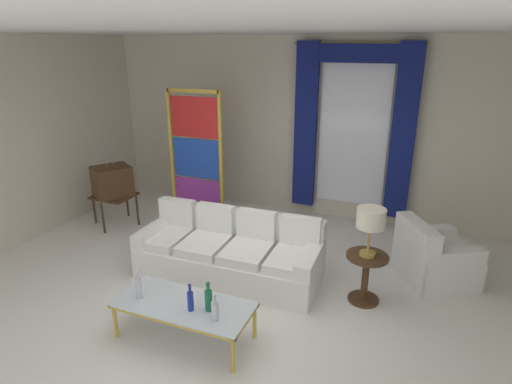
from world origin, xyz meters
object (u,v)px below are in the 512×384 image
(vintage_tv, at_px, (112,183))
(round_side_table, at_px, (366,274))
(table_lamp_brass, at_px, (371,220))
(couch_white_long, at_px, (231,252))
(peacock_figurine, at_px, (211,224))
(stained_glass_divider, at_px, (196,161))
(bottle_crystal_tall, at_px, (139,287))
(armchair_white, at_px, (432,259))
(bottle_ruby_flask, at_px, (209,299))
(coffee_table, at_px, (184,306))
(bottle_blue_decanter, at_px, (215,309))
(bottle_amber_squat, at_px, (190,300))

(vintage_tv, height_order, round_side_table, vintage_tv)
(round_side_table, distance_m, table_lamp_brass, 0.67)
(couch_white_long, distance_m, peacock_figurine, 1.18)
(stained_glass_divider, xyz_separation_m, round_side_table, (2.95, -1.34, -0.70))
(bottle_crystal_tall, relative_size, vintage_tv, 0.24)
(round_side_table, bearing_deg, stained_glass_divider, 155.56)
(armchair_white, height_order, peacock_figurine, armchair_white)
(peacock_figurine, bearing_deg, bottle_ruby_flask, -62.64)
(couch_white_long, distance_m, stained_glass_divider, 1.98)
(bottle_crystal_tall, bearing_deg, coffee_table, 10.31)
(vintage_tv, xyz_separation_m, stained_glass_divider, (1.22, 0.61, 0.33))
(armchair_white, relative_size, peacock_figurine, 1.85)
(bottle_ruby_flask, relative_size, table_lamp_brass, 0.55)
(couch_white_long, bearing_deg, armchair_white, 18.28)
(couch_white_long, height_order, table_lamp_brass, table_lamp_brass)
(bottle_blue_decanter, distance_m, round_side_table, 1.90)
(bottle_blue_decanter, bearing_deg, bottle_amber_squat, 170.70)
(bottle_blue_decanter, xyz_separation_m, peacock_figurine, (-1.29, 2.36, -0.30))
(armchair_white, bearing_deg, coffee_table, -137.16)
(bottle_blue_decanter, relative_size, vintage_tv, 0.21)
(bottle_ruby_flask, height_order, table_lamp_brass, table_lamp_brass)
(bottle_amber_squat, xyz_separation_m, stained_glass_divider, (-1.47, 2.77, 0.53))
(bottle_ruby_flask, bearing_deg, bottle_amber_squat, -157.36)
(vintage_tv, bearing_deg, round_side_table, -9.88)
(bottle_blue_decanter, distance_m, table_lamp_brass, 1.96)
(vintage_tv, xyz_separation_m, table_lamp_brass, (4.17, -0.73, 0.30))
(bottle_ruby_flask, height_order, vintage_tv, vintage_tv)
(bottle_amber_squat, bearing_deg, table_lamp_brass, 44.18)
(couch_white_long, bearing_deg, round_side_table, 0.28)
(couch_white_long, bearing_deg, bottle_ruby_flask, -73.65)
(couch_white_long, relative_size, stained_glass_divider, 1.07)
(coffee_table, relative_size, bottle_crystal_tall, 4.32)
(bottle_blue_decanter, xyz_separation_m, bottle_amber_squat, (-0.29, 0.05, 0.00))
(coffee_table, bearing_deg, peacock_figurine, 111.29)
(vintage_tv, bearing_deg, bottle_blue_decanter, -36.51)
(vintage_tv, xyz_separation_m, peacock_figurine, (1.69, 0.16, -0.51))
(bottle_blue_decanter, bearing_deg, stained_glass_divider, 122.00)
(couch_white_long, bearing_deg, bottle_blue_decanter, -70.38)
(armchair_white, bearing_deg, vintage_tv, -179.19)
(round_side_table, bearing_deg, bottle_crystal_tall, -145.09)
(bottle_blue_decanter, relative_size, armchair_white, 0.26)
(bottle_amber_squat, relative_size, armchair_white, 0.26)
(vintage_tv, bearing_deg, bottle_ruby_flask, -36.23)
(bottle_amber_squat, bearing_deg, coffee_table, 149.81)
(bottle_blue_decanter, xyz_separation_m, stained_glass_divider, (-1.76, 2.82, 0.53))
(peacock_figurine, distance_m, table_lamp_brass, 2.75)
(vintage_tv, relative_size, round_side_table, 2.26)
(stained_glass_divider, bearing_deg, armchair_white, -8.45)
(coffee_table, bearing_deg, bottle_ruby_flask, -1.33)
(table_lamp_brass, bearing_deg, couch_white_long, -179.72)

